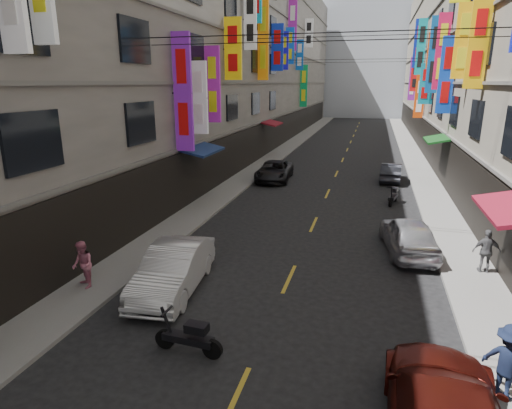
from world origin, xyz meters
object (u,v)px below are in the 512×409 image
Objects in this scene: pedestrian_rfar at (487,251)px; scooter_far_right at (393,196)px; car_left_far at (274,171)px; car_right_far at (391,172)px; pedestrian_lfar at (83,265)px; scooter_crossing at (189,337)px; pedestrian_rnear at (509,362)px; car_left_mid at (173,269)px; car_right_mid at (408,235)px.

scooter_far_right is at bearing -76.99° from pedestrian_rfar.
car_left_far is 1.24× the size of car_right_far.
pedestrian_rfar is (10.33, -12.66, 0.24)m from car_left_far.
car_right_far reaches higher than scooter_far_right.
car_right_far is 21.47m from pedestrian_lfar.
car_left_far reaches higher than scooter_crossing.
car_right_far is at bearing -44.49° from pedestrian_rnear.
car_right_far is at bearing 62.64° from car_left_mid.
pedestrian_rfar is (7.99, 6.80, 0.44)m from scooter_crossing.
scooter_crossing is 0.48× the size of car_right_far.
scooter_crossing and scooter_far_right have the same top height.
pedestrian_rnear is (9.31, -19.27, 0.31)m from car_left_far.
car_left_far is at bearing 121.28° from pedestrian_lfar.
pedestrian_rnear is (1.66, -21.04, 0.34)m from car_right_far.
scooter_crossing is at bearing 35.96° from pedestrian_rfar.
pedestrian_lfar is 1.00× the size of pedestrian_rfar.
car_left_far reaches higher than car_right_far.
scooter_crossing is 21.88m from car_right_far.
car_left_mid is at bearing 54.41° from pedestrian_lfar.
scooter_far_right is 8.62m from car_left_far.
scooter_crossing is 19.60m from car_left_far.
car_left_far is 3.02× the size of pedestrian_lfar.
pedestrian_rnear is at bearing 109.49° from scooter_far_right.
pedestrian_rfar is at bearing 15.36° from car_left_mid.
scooter_crossing is 5.09m from pedestrian_lfar.
scooter_crossing is at bearing 79.80° from car_right_far.
scooter_crossing is 1.01× the size of scooter_far_right.
pedestrian_lfar reaches higher than scooter_crossing.
car_left_mid reaches higher than car_right_mid.
car_right_mid reaches higher than scooter_crossing.
pedestrian_rnear reaches higher than car_right_far.
car_left_far is 17.43m from pedestrian_lfar.
car_right_mid is 2.77× the size of pedestrian_rfar.
pedestrian_lfar is (-9.85, -13.26, 0.44)m from scooter_far_right.
car_left_mid is 0.96× the size of car_left_far.
car_left_mid is 16.52m from car_left_far.
car_right_mid is at bearing -39.17° from pedestrian_rnear.
car_left_mid is at bearing 73.50° from scooter_far_right.
car_right_mid is at bearing -35.51° from pedestrian_rfar.
pedestrian_lfar reaches higher than car_left_far.
car_right_far is at bearing 101.24° from pedestrian_lfar.
pedestrian_rnear is (8.80, -2.76, 0.21)m from car_left_mid.
car_right_far is at bearing -10.19° from scooter_crossing.
car_right_mid is at bearing 105.49° from scooter_far_right.
pedestrian_rnear is 1.08× the size of pedestrian_rfar.
pedestrian_rfar reaches higher than scooter_crossing.
pedestrian_rnear reaches higher than pedestrian_lfar.
pedestrian_rnear is at bearing -84.60° from scooter_crossing.
pedestrian_rnear reaches higher than car_left_far.
car_right_mid reaches higher than scooter_far_right.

